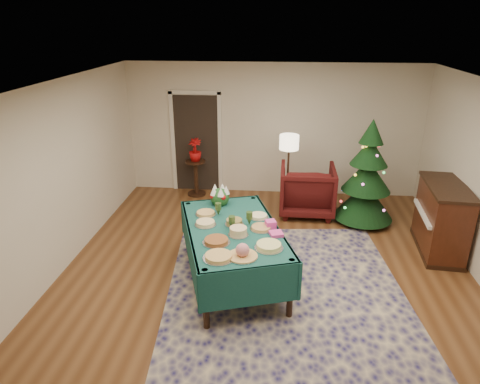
# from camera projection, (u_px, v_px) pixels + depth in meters

# --- Properties ---
(room_shell) EXTENTS (7.00, 7.00, 7.00)m
(room_shell) POSITION_uv_depth(u_px,v_px,m) (268.00, 195.00, 5.54)
(room_shell) COLOR #593319
(room_shell) RESTS_ON ground
(doorway) EXTENTS (1.08, 0.04, 2.16)m
(doorway) POSITION_uv_depth(u_px,v_px,m) (196.00, 141.00, 8.98)
(doorway) COLOR black
(doorway) RESTS_ON ground
(rug) EXTENTS (3.59, 4.49, 0.02)m
(rug) POSITION_uv_depth(u_px,v_px,m) (287.00, 303.00, 5.62)
(rug) COLOR #181551
(rug) RESTS_ON ground
(buffet_table) EXTENTS (1.82, 2.40, 0.83)m
(buffet_table) POSITION_uv_depth(u_px,v_px,m) (233.00, 238.00, 5.89)
(buffet_table) COLOR black
(buffet_table) RESTS_ON ground
(platter_0) EXTENTS (0.38, 0.38, 0.05)m
(platter_0) POSITION_uv_depth(u_px,v_px,m) (219.00, 257.00, 5.07)
(platter_0) COLOR silver
(platter_0) RESTS_ON buffet_table
(platter_1) EXTENTS (0.37, 0.37, 0.18)m
(platter_1) POSITION_uv_depth(u_px,v_px,m) (243.00, 252.00, 5.08)
(platter_1) COLOR silver
(platter_1) RESTS_ON buffet_table
(platter_2) EXTENTS (0.36, 0.36, 0.07)m
(platter_2) POSITION_uv_depth(u_px,v_px,m) (269.00, 246.00, 5.29)
(platter_2) COLOR silver
(platter_2) RESTS_ON buffet_table
(platter_3) EXTENTS (0.35, 0.35, 0.06)m
(platter_3) POSITION_uv_depth(u_px,v_px,m) (216.00, 241.00, 5.42)
(platter_3) COLOR silver
(platter_3) RESTS_ON buffet_table
(platter_4) EXTENTS (0.27, 0.27, 0.11)m
(platter_4) POSITION_uv_depth(u_px,v_px,m) (238.00, 232.00, 5.60)
(platter_4) COLOR silver
(platter_4) RESTS_ON buffet_table
(platter_5) EXTENTS (0.31, 0.31, 0.05)m
(platter_5) POSITION_uv_depth(u_px,v_px,m) (261.00, 228.00, 5.77)
(platter_5) COLOR silver
(platter_5) RESTS_ON buffet_table
(platter_6) EXTENTS (0.30, 0.30, 0.06)m
(platter_6) POSITION_uv_depth(u_px,v_px,m) (205.00, 223.00, 5.89)
(platter_6) COLOR silver
(platter_6) RESTS_ON buffet_table
(platter_7) EXTENTS (0.26, 0.26, 0.08)m
(platter_7) POSITION_uv_depth(u_px,v_px,m) (234.00, 222.00, 5.90)
(platter_7) COLOR silver
(platter_7) RESTS_ON buffet_table
(platter_8) EXTENTS (0.28, 0.28, 0.05)m
(platter_8) POSITION_uv_depth(u_px,v_px,m) (258.00, 216.00, 6.12)
(platter_8) COLOR silver
(platter_8) RESTS_ON buffet_table
(platter_9) EXTENTS (0.30, 0.30, 0.05)m
(platter_9) POSITION_uv_depth(u_px,v_px,m) (206.00, 213.00, 6.21)
(platter_9) COLOR silver
(platter_9) RESTS_ON buffet_table
(goblet_0) EXTENTS (0.09, 0.09, 0.19)m
(goblet_0) POSITION_uv_depth(u_px,v_px,m) (218.00, 209.00, 6.15)
(goblet_0) COLOR #2D471E
(goblet_0) RESTS_ON buffet_table
(goblet_1) EXTENTS (0.09, 0.09, 0.19)m
(goblet_1) POSITION_uv_depth(u_px,v_px,m) (249.00, 218.00, 5.87)
(goblet_1) COLOR #2D471E
(goblet_1) RESTS_ON buffet_table
(goblet_2) EXTENTS (0.09, 0.09, 0.19)m
(goblet_2) POSITION_uv_depth(u_px,v_px,m) (232.00, 222.00, 5.75)
(goblet_2) COLOR #2D471E
(goblet_2) RESTS_ON buffet_table
(napkin_stack) EXTENTS (0.21, 0.21, 0.04)m
(napkin_stack) POSITION_uv_depth(u_px,v_px,m) (276.00, 234.00, 5.62)
(napkin_stack) COLOR #E13E98
(napkin_stack) RESTS_ON buffet_table
(gift_box) EXTENTS (0.17, 0.17, 0.11)m
(gift_box) POSITION_uv_depth(u_px,v_px,m) (271.00, 224.00, 5.80)
(gift_box) COLOR #E13EA1
(gift_box) RESTS_ON buffet_table
(centerpiece) EXTENTS (0.30, 0.30, 0.34)m
(centerpiece) POSITION_uv_depth(u_px,v_px,m) (220.00, 195.00, 6.51)
(centerpiece) COLOR #1E4C1E
(centerpiece) RESTS_ON buffet_table
(armchair) EXTENTS (1.02, 0.96, 1.04)m
(armchair) POSITION_uv_depth(u_px,v_px,m) (307.00, 187.00, 8.07)
(armchair) COLOR #3F0D0D
(armchair) RESTS_ON ground
(floor_lamp) EXTENTS (0.36, 0.36, 1.49)m
(floor_lamp) POSITION_uv_depth(u_px,v_px,m) (289.00, 147.00, 7.94)
(floor_lamp) COLOR #A57F3F
(floor_lamp) RESTS_ON ground
(side_table) EXTENTS (0.42, 0.42, 0.75)m
(side_table) POSITION_uv_depth(u_px,v_px,m) (196.00, 178.00, 8.96)
(side_table) COLOR black
(side_table) RESTS_ON ground
(potted_plant) EXTENTS (0.26, 0.47, 0.26)m
(potted_plant) POSITION_uv_depth(u_px,v_px,m) (195.00, 155.00, 8.77)
(potted_plant) COLOR #A90C0C
(potted_plant) RESTS_ON side_table
(christmas_tree) EXTENTS (1.09, 1.09, 1.92)m
(christmas_tree) POSITION_uv_depth(u_px,v_px,m) (367.00, 178.00, 7.57)
(christmas_tree) COLOR black
(christmas_tree) RESTS_ON ground
(piano) EXTENTS (0.71, 1.34, 1.12)m
(piano) POSITION_uv_depth(u_px,v_px,m) (441.00, 219.00, 6.71)
(piano) COLOR black
(piano) RESTS_ON ground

